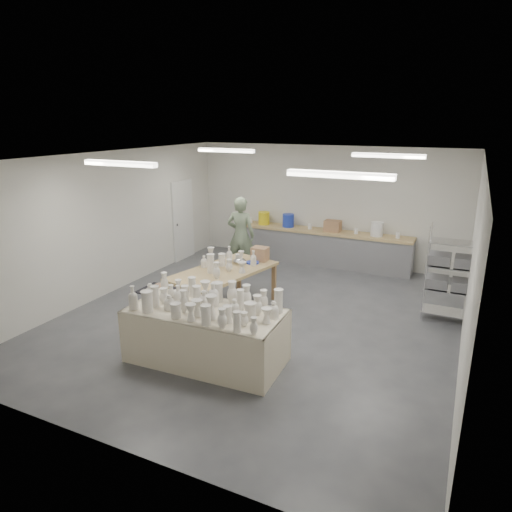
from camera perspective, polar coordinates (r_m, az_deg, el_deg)
The scene contains 9 objects.
room at distance 8.28m, azimuth 0.17°, elevation 5.83°, with size 8.00×8.02×3.00m.
back_counter at distance 11.88m, azimuth 8.00°, elevation 1.27°, with size 4.60×0.60×1.24m.
wire_shelf at distance 9.09m, azimuth 23.20°, elevation -1.98°, with size 0.88×0.48×1.80m.
drying_table at distance 7.15m, azimuth -6.24°, elevation -9.49°, with size 2.43×1.23×1.22m.
work_table at distance 8.94m, azimuth -3.53°, elevation -1.58°, with size 1.56×2.38×1.19m.
rug at distance 10.24m, azimuth -11.62°, elevation -4.27°, with size 1.00×0.70×0.02m, color black.
cat at distance 10.18m, azimuth -11.61°, elevation -3.80°, with size 0.48×0.41×0.17m.
potter at distance 10.99m, azimuth -1.91°, elevation 2.60°, with size 0.68×0.45×1.87m, color gray.
red_stool at distance 11.39m, azimuth -1.26°, elevation -0.12°, with size 0.49×0.49×0.35m.
Camera 1 is at (3.35, -7.27, 3.63)m, focal length 32.00 mm.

